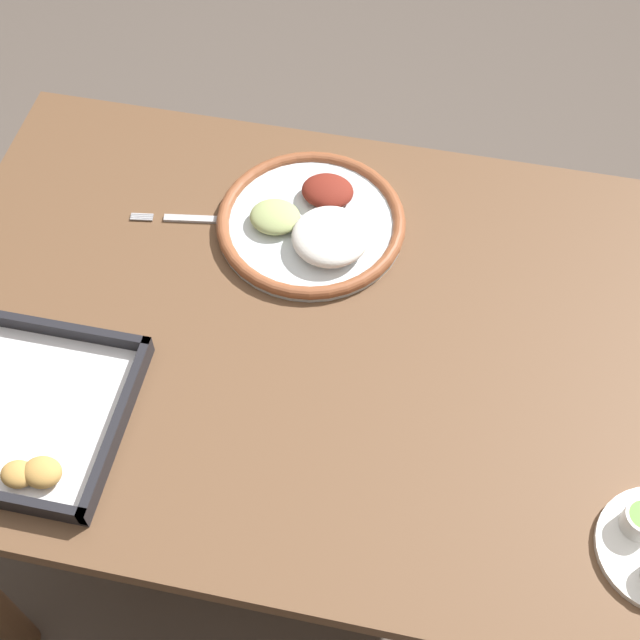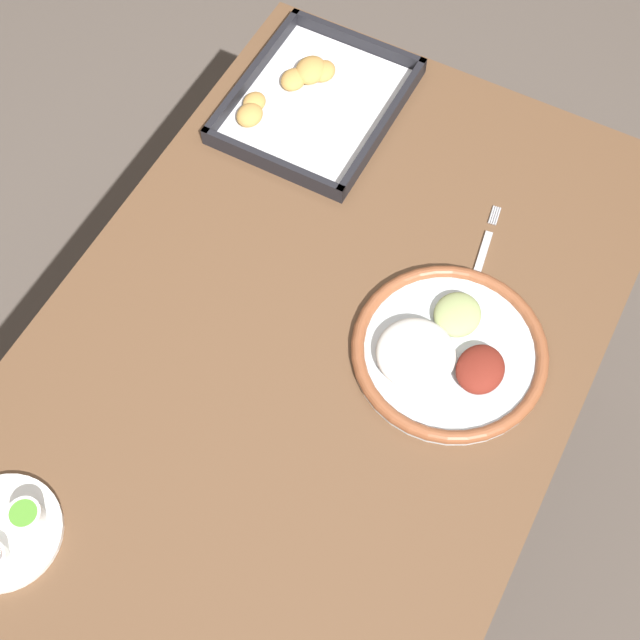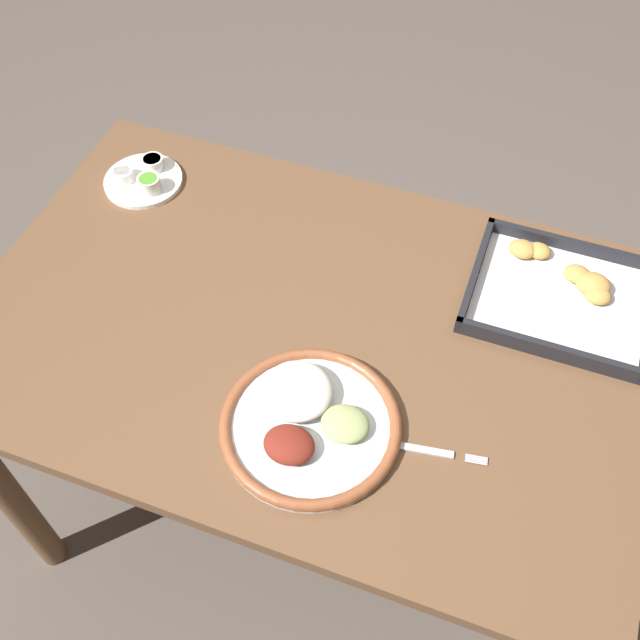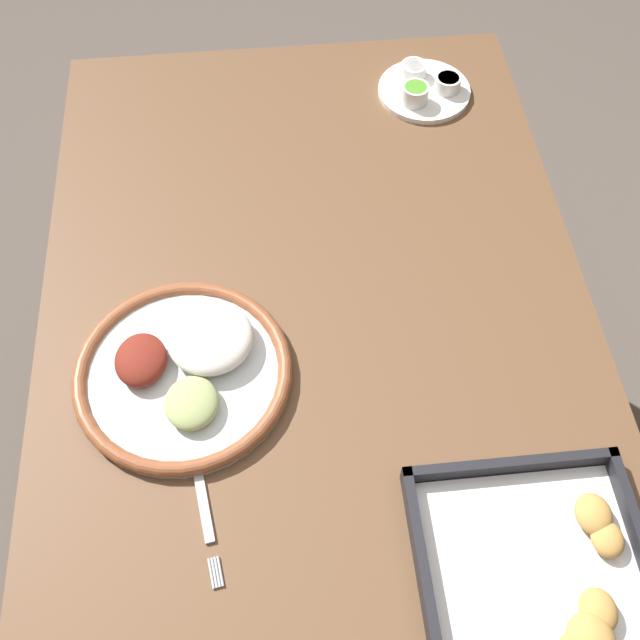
% 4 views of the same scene
% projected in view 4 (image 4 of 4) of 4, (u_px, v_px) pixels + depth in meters
% --- Properties ---
extents(ground_plane, '(8.00, 8.00, 0.00)m').
position_uv_depth(ground_plane, '(319.00, 503.00, 1.70)').
color(ground_plane, '#564C44').
extents(dining_table, '(1.21, 0.79, 0.77)m').
position_uv_depth(dining_table, '(319.00, 360.00, 1.16)').
color(dining_table, brown).
rests_on(dining_table, ground_plane).
extents(dinner_plate, '(0.29, 0.29, 0.05)m').
position_uv_depth(dinner_plate, '(186.00, 368.00, 0.99)').
color(dinner_plate, silver).
rests_on(dinner_plate, dining_table).
extents(fork, '(0.19, 0.04, 0.00)m').
position_uv_depth(fork, '(203.00, 501.00, 0.91)').
color(fork, '#B2B2B7').
rests_on(fork, dining_table).
extents(saucer_plate, '(0.16, 0.16, 0.04)m').
position_uv_depth(saucer_plate, '(424.00, 88.00, 1.30)').
color(saucer_plate, white).
rests_on(saucer_plate, dining_table).
extents(baking_tray, '(0.33, 0.27, 0.04)m').
position_uv_depth(baking_tray, '(553.00, 600.00, 0.84)').
color(baking_tray, black).
rests_on(baking_tray, dining_table).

